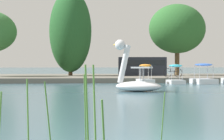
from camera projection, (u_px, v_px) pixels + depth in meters
name	position (u px, v px, depth m)	size (l,w,h in m)	color
shore_bank_far	(84.00, 78.00, 44.91)	(150.16, 18.59, 0.39)	#6B665B
swan_boat	(135.00, 80.00, 24.31)	(2.70, 2.04, 2.73)	white
pedal_boat_orange	(145.00, 78.00, 34.47)	(1.15, 1.90, 1.46)	white
pedal_boat_cyan	(176.00, 78.00, 34.42)	(1.08, 1.85, 1.44)	white
pedal_boat_blue	(204.00, 77.00, 34.67)	(1.54, 2.41, 1.52)	white
tree_broadleaf_right	(177.00, 29.00, 46.30)	(5.86, 5.45, 7.08)	brown
tree_willow_near_path	(70.00, 31.00, 44.49)	(4.43, 5.05, 8.20)	#4C3823
bicycle_parked	(173.00, 73.00, 38.23)	(1.67, 0.42, 0.76)	black
parked_van	(142.00, 66.00, 44.51)	(4.69, 2.21, 1.76)	#1E232D
reed_clump_foreground	(65.00, 117.00, 7.08)	(2.63, 1.64, 1.39)	#4C7F33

